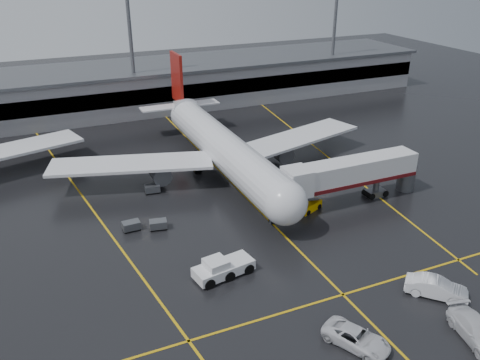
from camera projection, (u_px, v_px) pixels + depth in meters
name	position (u px, v px, depth m)	size (l,w,h in m)	color
ground	(248.00, 199.00, 65.91)	(220.00, 220.00, 0.00)	black
apron_line_centre	(248.00, 199.00, 65.91)	(0.25, 90.00, 0.02)	gold
apron_line_stop	(343.00, 295.00, 47.62)	(60.00, 0.25, 0.02)	gold
apron_line_left	(82.00, 195.00, 66.93)	(0.25, 70.00, 0.02)	gold
apron_line_right	(323.00, 153.00, 80.78)	(0.25, 70.00, 0.02)	gold
terminal	(153.00, 85.00, 103.93)	(122.00, 19.00, 8.60)	gray
light_mast_mid	(131.00, 41.00, 92.91)	(3.00, 1.20, 25.45)	#595B60
light_mast_right	(335.00, 28.00, 109.31)	(3.00, 1.20, 25.45)	#595B60
main_airliner	(220.00, 145.00, 72.20)	(48.80, 45.60, 14.10)	silver
jet_bridge	(352.00, 174.00, 63.60)	(19.90, 3.40, 6.05)	silver
pushback_tractor	(222.00, 268.00, 50.06)	(6.49, 3.55, 2.20)	silver
belt_loader	(309.00, 206.00, 62.94)	(3.77, 2.68, 2.20)	#ECAF04
service_van_a	(356.00, 338.00, 41.19)	(2.63, 5.70, 1.58)	silver
service_van_b	(477.00, 331.00, 41.77)	(2.55, 6.28, 1.82)	silver
service_van_c	(436.00, 288.00, 47.08)	(1.99, 5.71, 1.88)	white
baggage_cart_a	(158.00, 224.00, 58.62)	(2.21, 1.65, 1.12)	#595B60
baggage_cart_b	(131.00, 225.00, 58.35)	(2.05, 1.37, 1.12)	#595B60
baggage_cart_c	(152.00, 189.00, 67.38)	(2.12, 1.49, 1.12)	#595B60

